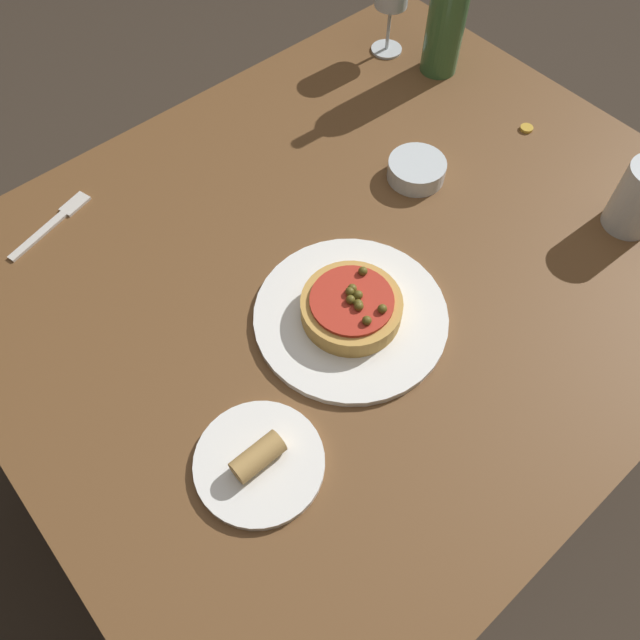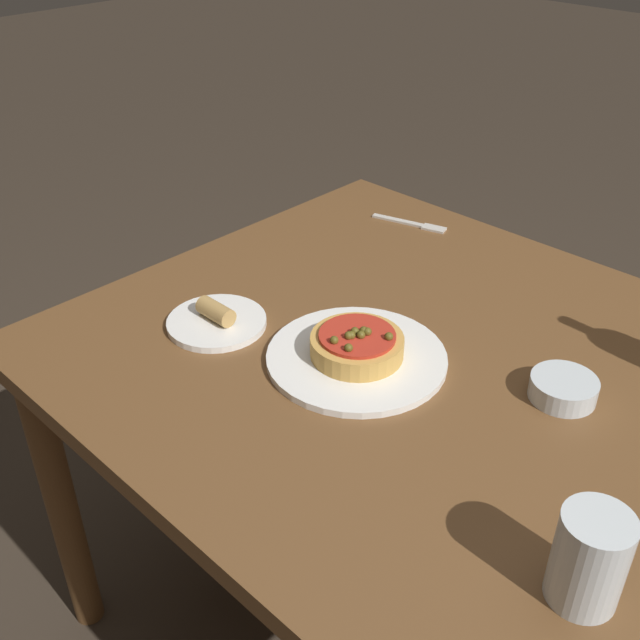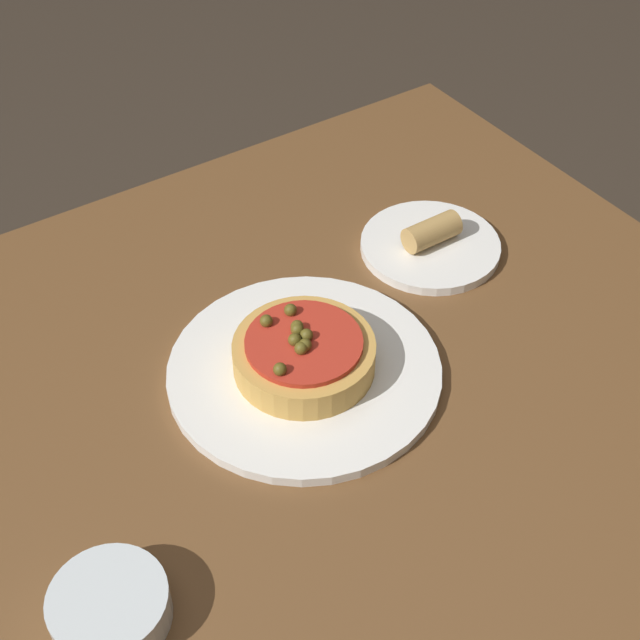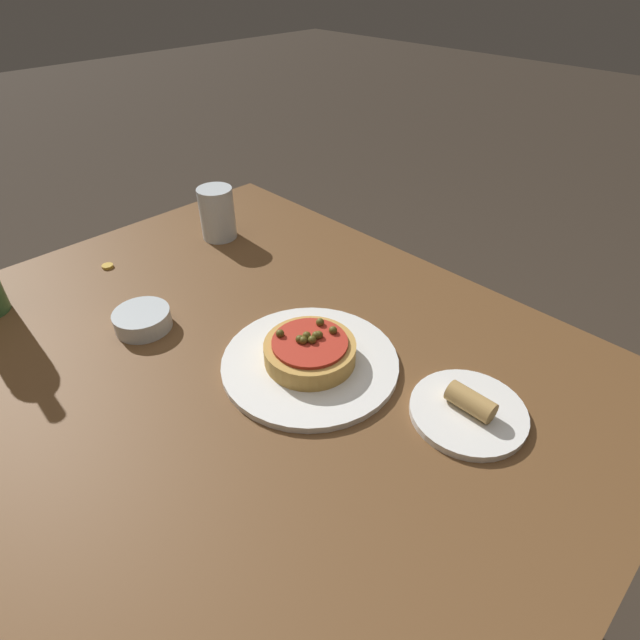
% 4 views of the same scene
% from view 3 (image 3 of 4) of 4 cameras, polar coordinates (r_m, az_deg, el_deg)
% --- Properties ---
extents(dining_table, '(1.20, 1.00, 0.73)m').
position_cam_3_polar(dining_table, '(0.96, -2.85, -12.40)').
color(dining_table, brown).
rests_on(dining_table, ground_plane).
extents(dinner_plate, '(0.29, 0.29, 0.01)m').
position_cam_3_polar(dinner_plate, '(0.96, -1.01, -3.26)').
color(dinner_plate, white).
rests_on(dinner_plate, dining_table).
extents(pizza, '(0.15, 0.15, 0.05)m').
position_cam_3_polar(pizza, '(0.94, -1.04, -2.18)').
color(pizza, gold).
rests_on(pizza, dinner_plate).
extents(side_bowl, '(0.10, 0.10, 0.03)m').
position_cam_3_polar(side_bowl, '(0.80, -13.30, -17.45)').
color(side_bowl, silver).
rests_on(side_bowl, dining_table).
extents(side_plate, '(0.17, 0.17, 0.05)m').
position_cam_3_polar(side_plate, '(1.12, 7.08, 4.88)').
color(side_plate, white).
rests_on(side_plate, dining_table).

